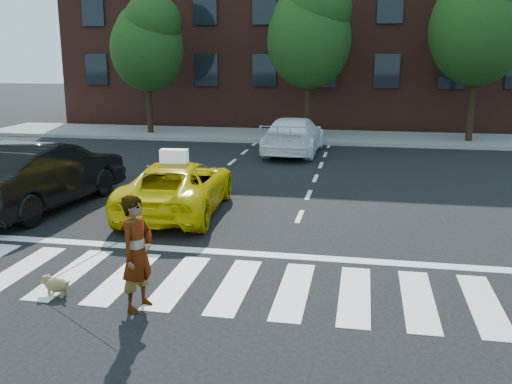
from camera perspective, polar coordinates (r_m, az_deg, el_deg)
ground at (r=10.02m, az=-7.77°, el=-8.89°), size 120.00×120.00×0.00m
crosswalk at (r=10.02m, az=-7.77°, el=-8.86°), size 13.00×2.40×0.01m
stop_line at (r=11.45m, az=-5.25°, el=-5.87°), size 12.00×0.30×0.01m
sidewalk_far at (r=26.70m, az=4.15°, el=5.59°), size 30.00×4.00×0.15m
building at (r=33.96m, az=5.87°, el=17.30°), size 26.00×10.00×12.00m
tree_left at (r=27.63m, az=-10.82°, el=14.74°), size 3.39×3.38×6.50m
tree_mid at (r=25.89m, az=5.42°, el=15.91°), size 3.69×3.69×7.10m
tree_right at (r=26.18m, az=21.50°, el=15.94°), size 4.00×4.00×7.70m
taxi at (r=14.12m, az=-7.82°, el=0.52°), size 2.42×4.75×1.28m
black_sedan at (r=15.33m, az=-20.67°, el=1.62°), size 2.35×5.36×1.71m
white_suv at (r=22.39m, az=3.81°, el=5.67°), size 2.20×4.98×1.42m
woman at (r=8.83m, az=-11.79°, el=-6.00°), size 0.58×0.74×1.80m
dog at (r=9.91m, az=-19.50°, el=-8.68°), size 0.58×0.29×0.33m
taxi_sign at (r=13.77m, az=-8.19°, el=3.59°), size 0.67×0.32×0.32m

